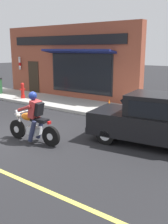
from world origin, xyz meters
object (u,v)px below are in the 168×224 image
motorcycle_with_rider (34,121)px  fire_hydrant (23,91)px  traffic_cone (109,106)px  car_hatchback (154,120)px

motorcycle_with_rider → fire_hydrant: bearing=52.1°
motorcycle_with_rider → traffic_cone: bearing=-1.8°
car_hatchback → traffic_cone: car_hatchback is taller
car_hatchback → fire_hydrant: 8.99m
motorcycle_with_rider → traffic_cone: 4.31m
traffic_cone → fire_hydrant: fire_hydrant is taller
motorcycle_with_rider → car_hatchback: motorcycle_with_rider is taller
traffic_cone → motorcycle_with_rider: bearing=178.2°
motorcycle_with_rider → fire_hydrant: motorcycle_with_rider is taller
fire_hydrant → motorcycle_with_rider: bearing=-127.9°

